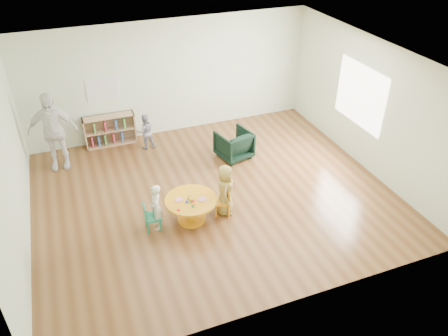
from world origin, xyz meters
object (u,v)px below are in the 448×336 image
kid_chair_right (225,201)px  child_left (156,207)px  toddler (145,131)px  activity_table (191,206)px  bookshelf (109,130)px  armchair (234,144)px  kid_chair_left (150,216)px  adult_caretaker (53,131)px  child_right (225,190)px

kid_chair_right → child_left: bearing=109.5°
kid_chair_right → toddler: bearing=37.5°
activity_table → toddler: 2.97m
bookshelf → child_left: (0.32, -3.46, 0.09)m
kid_chair_right → armchair: size_ratio=0.78×
kid_chair_left → armchair: 2.97m
armchair → child_left: (-2.24, -1.81, 0.13)m
toddler → child_left: bearing=79.1°
kid_chair_left → child_left: size_ratio=0.59×
bookshelf → adult_caretaker: adult_caretaker is taller
kid_chair_left → armchair: size_ratio=0.75×
adult_caretaker → kid_chair_right: bearing=-37.2°
kid_chair_left → child_right: child_right is taller
armchair → child_right: child_right is taller
activity_table → kid_chair_left: (-0.77, 0.01, -0.04)m
kid_chair_left → adult_caretaker: (-1.41, 2.83, 0.59)m
kid_chair_left → toddler: toddler is taller
activity_table → child_right: size_ratio=0.93×
kid_chair_left → toddler: size_ratio=0.62×
activity_table → child_left: bearing=178.7°
armchair → activity_table: bearing=35.1°
child_right → child_left: bearing=111.6°
child_right → toddler: 3.08m
activity_table → armchair: (1.59, 1.82, -0.00)m
kid_chair_left → child_right: (1.44, -0.01, 0.22)m
kid_chair_left → kid_chair_right: (1.41, -0.05, 0.01)m
armchair → toddler: bearing=-46.2°
bookshelf → child_right: size_ratio=1.17×
kid_chair_left → adult_caretaker: bearing=-151.3°
activity_table → kid_chair_right: bearing=-3.3°
child_right → bookshelf: bearing=47.5°
child_left → adult_caretaker: bearing=-138.8°
armchair → toddler: toddler is taller
armchair → child_left: bearing=25.2°
kid_chair_right → child_right: size_ratio=0.54×
child_left → armchair: bearing=141.6°
child_left → adult_caretaker: size_ratio=0.52×
child_left → adult_caretaker: adult_caretaker is taller
child_left → child_right: (1.32, -0.01, 0.06)m
activity_table → bookshelf: bookshelf is taller
bookshelf → activity_table: bearing=-74.5°
activity_table → toddler: size_ratio=1.10×
child_left → toddler: child_left is taller
child_right → kid_chair_left: bearing=111.8°
bookshelf → armchair: bookshelf is taller
child_right → toddler: (-0.87, 2.96, -0.08)m
toddler → kid_chair_right: bearing=103.5°
kid_chair_right → child_left: child_left is taller
adult_caretaker → bookshelf: bearing=35.8°
kid_chair_left → activity_table: bearing=91.2°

